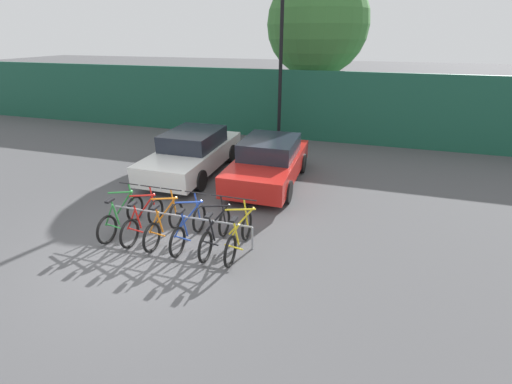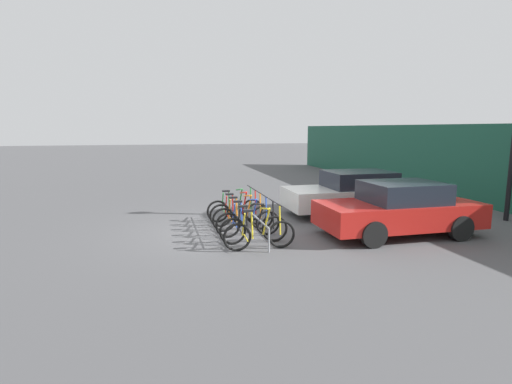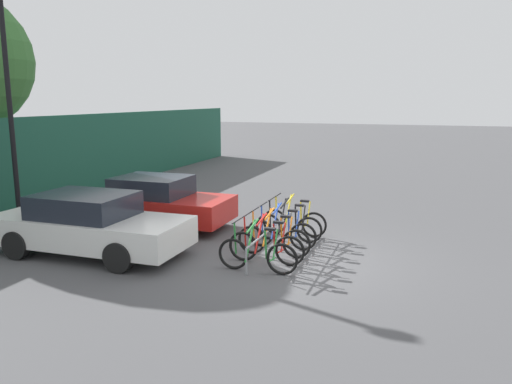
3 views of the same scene
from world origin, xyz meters
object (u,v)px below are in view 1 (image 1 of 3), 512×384
Objects in this scene: car_red at (269,162)px; lamp_post at (281,49)px; bike_rack at (180,219)px; bicycle_red at (143,220)px; bicycle_yellow at (239,236)px; tree_behind_hoarding at (318,25)px; bicycle_orange at (164,224)px; bicycle_green at (122,217)px; bicycle_black at (215,232)px; bicycle_blue at (189,228)px; car_white at (193,152)px.

lamp_post is (-0.66, 4.13, 3.05)m from car_red.
bicycle_red is at bearing -170.42° from bike_rack.
bicycle_red is at bearing -99.40° from lamp_post.
car_red reaches higher than bicycle_yellow.
bike_rack is 11.49m from tree_behind_hoarding.
bicycle_orange is (0.55, 0.00, 0.00)m from bicycle_red.
bicycle_orange is 1.00× the size of bicycle_yellow.
bike_rack is at bearing 3.37° from bicycle_green.
bicycle_black is (0.92, -0.15, -0.11)m from bike_rack.
bicycle_yellow is (1.46, -0.15, -0.11)m from bike_rack.
bicycle_blue is at bearing -95.88° from tree_behind_hoarding.
bicycle_red is at bearing 178.24° from bicycle_black.
car_red is (-0.36, 3.84, 0.31)m from bicycle_yellow.
bicycle_blue and bicycle_yellow have the same top height.
bicycle_green is 4.01m from car_white.
lamp_post reaches higher than car_white.
tree_behind_hoarding is (1.39, 10.62, 4.13)m from bike_rack.
tree_behind_hoarding reaches higher than bike_rack.
bicycle_yellow is at bearing -1.40° from bicycle_red.
car_white reaches higher than bicycle_black.
lamp_post is 3.08m from tree_behind_hoarding.
bicycle_red is 2.34m from bicycle_yellow.
tree_behind_hoarding is (1.72, 10.77, 4.24)m from bicycle_orange.
bicycle_orange is (-0.33, -0.15, -0.11)m from bike_rack.
lamp_post is (2.00, 3.97, 3.05)m from car_white.
lamp_post is (-0.48, 7.97, 3.37)m from bicycle_black.
car_white is at bearing 176.55° from car_red.
bicycle_yellow is at bearing -82.69° from lamp_post.
car_red reaches higher than bicycle_black.
bicycle_orange is at bearing -2.44° from bicycle_green.
bicycle_red is 1.00× the size of bicycle_orange.
bicycle_blue is 8.66m from lamp_post.
bicycle_green is (-1.46, -0.15, -0.11)m from bike_rack.
bicycle_yellow is at bearing -2.44° from bicycle_green.
bicycle_orange is at bearing -155.48° from bike_rack.
car_white and car_red have the same top height.
bicycle_orange is (1.14, 0.00, 0.00)m from bicycle_green.
car_white is (-0.09, 4.00, 0.31)m from bicycle_green.
bicycle_blue is at bearing -178.43° from bicycle_yellow.
bicycle_orange is at bearing -1.40° from bicycle_red.
car_red is (0.18, 3.84, 0.31)m from bicycle_black.
car_red is (1.10, 3.69, 0.21)m from bike_rack.
bicycle_red reaches higher than bike_rack.
bicycle_yellow is at bearing 3.36° from bicycle_orange.
bicycle_black is 0.38× the size of car_white.
bicycle_blue is 1.18m from bicycle_yellow.
lamp_post reaches higher than bicycle_green.
car_red is 7.97m from tree_behind_hoarding.
bike_rack is at bearing 27.88° from bicycle_orange.
bicycle_orange is 8.69m from lamp_post.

